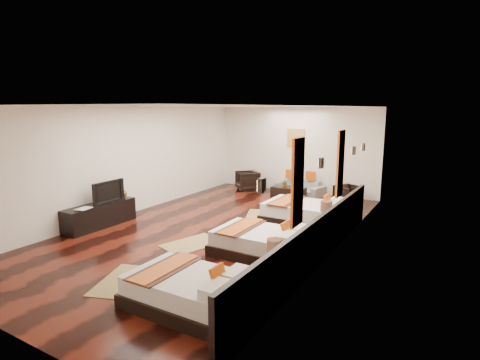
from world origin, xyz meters
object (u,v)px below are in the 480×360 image
Objects in this scene: book at (79,208)px; bed_near at (194,291)px; tv at (106,192)px; nightstand_b at (325,228)px; nightstand_a at (274,273)px; sofa at (300,187)px; table_plant at (285,182)px; coffee_table at (288,193)px; figurine at (121,192)px; armchair_right at (348,195)px; bed_mid at (265,243)px; armchair_left at (247,181)px; bed_far at (308,213)px; tv_console at (100,215)px.

bed_near is at bearing -17.57° from book.
nightstand_b is at bearing -74.84° from tv.
sofa is at bearing 108.22° from nightstand_a.
nightstand_a is at bearing -67.83° from table_plant.
coffee_table is at bearing 61.90° from book.
nightstand_b is 3.73m from coffee_table.
bed_near is 4.66m from tv.
figurine is 6.30m from armchair_right.
coffee_table is (2.75, 4.52, -0.62)m from tv.
armchair_left is (-3.16, 4.95, 0.08)m from bed_mid.
tv is 3.55× the size of table_plant.
sofa is at bearing 98.73° from armchair_right.
coffee_table is (-1.39, 4.35, -0.05)m from bed_mid.
bed_mid is 0.93× the size of bed_far.
table_plant is at bearing 172.27° from coffee_table.
armchair_right is (4.50, 5.07, 0.01)m from tv_console.
armchair_right is at bearing 12.36° from coffee_table.
nightstand_a is 5.20m from figurine.
sofa is 1.81m from armchair_left.
table_plant is at bearing 60.47° from tv_console.
bed_far is 2.58m from table_plant.
book is at bearing -167.90° from bed_mid.
table_plant is at bearing 56.53° from figurine.
book is (-4.20, -3.20, 0.30)m from bed_far.
tv_console is 5.43m from table_plant.
bed_mid is at bearing -4.43° from figurine.
armchair_left is at bearing 113.61° from armchair_right.
nightstand_b is (0.75, 3.52, 0.07)m from bed_near.
tv_console is at bearing -90.00° from figurine.
bed_mid reaches higher than book.
nightstand_b is 5.13m from tv.
table_plant is (-0.13, 0.02, 0.33)m from coffee_table.
armchair_right is at bearing 51.31° from book.
bed_near reaches higher than armchair_right.
table_plant reaches higher than book.
nightstand_b is 1.23× the size of armchair_left.
coffee_table is at bearing 23.97° from armchair_left.
coffee_table is at bearing 101.95° from bed_near.
sofa is (-1.39, 5.29, -0.01)m from bed_mid.
figurine is (-0.05, 0.50, -0.11)m from tv.
sofa is 6.34× the size of table_plant.
nightstand_b is at bearing -145.20° from armchair_right.
tv_console is at bearing 170.08° from nightstand_a.
table_plant is (1.64, -0.58, 0.20)m from armchair_left.
nightstand_b reaches higher than book.
armchair_left is (-3.17, 2.64, 0.06)m from bed_far.
bed_far is 7.96× the size of table_plant.
sofa is at bearing 60.58° from figurine.
sofa is at bearing 118.18° from nightstand_b.
bed_far is 3.30× the size of armchair_right.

